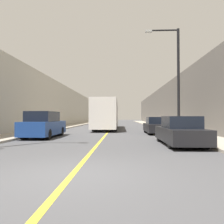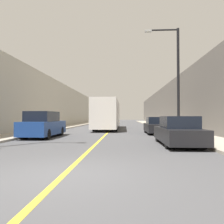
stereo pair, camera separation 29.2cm
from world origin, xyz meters
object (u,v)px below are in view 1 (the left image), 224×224
(bus, at_px, (107,114))
(car_right_mid, at_px, (156,126))
(parked_suv_left, at_px, (44,125))
(street_lamp_right, at_px, (176,74))
(car_right_near, at_px, (180,132))

(bus, xyz_separation_m, car_right_mid, (4.69, -6.88, -1.09))
(parked_suv_left, xyz_separation_m, car_right_mid, (8.49, 3.72, -0.20))
(bus, xyz_separation_m, street_lamp_right, (5.82, -9.19, 2.94))
(street_lamp_right, bearing_deg, car_right_near, -101.88)
(parked_suv_left, bearing_deg, car_right_near, -24.01)
(bus, relative_size, car_right_mid, 2.88)
(bus, distance_m, parked_suv_left, 11.30)
(car_right_mid, bearing_deg, bus, 124.26)
(bus, height_order, parked_suv_left, bus)
(parked_suv_left, bearing_deg, car_right_mid, 23.65)
(bus, distance_m, car_right_near, 15.19)
(street_lamp_right, bearing_deg, car_right_mid, 116.04)
(parked_suv_left, relative_size, street_lamp_right, 0.61)
(parked_suv_left, distance_m, car_right_near, 9.33)
(car_right_near, relative_size, street_lamp_right, 0.59)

